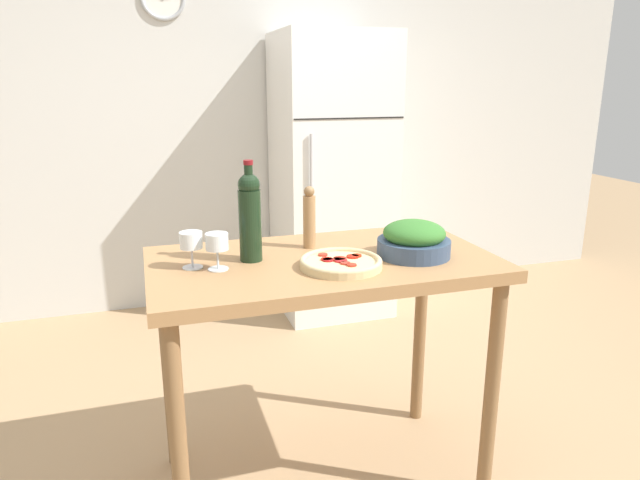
{
  "coord_description": "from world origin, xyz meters",
  "views": [
    {
      "loc": [
        -0.61,
        -1.91,
        1.59
      ],
      "look_at": [
        0.0,
        0.04,
        1.01
      ],
      "focal_mm": 32.0,
      "sensor_mm": 36.0,
      "label": 1
    }
  ],
  "objects_px": {
    "wine_glass_far": "(191,242)",
    "homemade_pizza": "(341,263)",
    "wine_bottle": "(250,215)",
    "refrigerator": "(331,177)",
    "pepper_mill": "(309,218)",
    "wine_glass_near": "(217,244)",
    "salad_bowl": "(414,240)"
  },
  "relations": [
    {
      "from": "wine_bottle",
      "to": "wine_glass_near",
      "type": "relative_size",
      "value": 2.82
    },
    {
      "from": "refrigerator",
      "to": "pepper_mill",
      "type": "relative_size",
      "value": 7.77
    },
    {
      "from": "wine_glass_far",
      "to": "pepper_mill",
      "type": "bearing_deg",
      "value": 14.75
    },
    {
      "from": "refrigerator",
      "to": "homemade_pizza",
      "type": "relative_size",
      "value": 6.53
    },
    {
      "from": "wine_bottle",
      "to": "homemade_pizza",
      "type": "relative_size",
      "value": 1.26
    },
    {
      "from": "wine_glass_far",
      "to": "homemade_pizza",
      "type": "height_order",
      "value": "wine_glass_far"
    },
    {
      "from": "wine_glass_far",
      "to": "homemade_pizza",
      "type": "distance_m",
      "value": 0.53
    },
    {
      "from": "pepper_mill",
      "to": "homemade_pizza",
      "type": "height_order",
      "value": "pepper_mill"
    },
    {
      "from": "pepper_mill",
      "to": "salad_bowl",
      "type": "relative_size",
      "value": 0.9
    },
    {
      "from": "refrigerator",
      "to": "wine_glass_near",
      "type": "relative_size",
      "value": 14.61
    },
    {
      "from": "wine_glass_near",
      "to": "refrigerator",
      "type": "bearing_deg",
      "value": 60.4
    },
    {
      "from": "salad_bowl",
      "to": "pepper_mill",
      "type": "bearing_deg",
      "value": 146.46
    },
    {
      "from": "pepper_mill",
      "to": "wine_bottle",
      "type": "bearing_deg",
      "value": -159.02
    },
    {
      "from": "refrigerator",
      "to": "wine_glass_far",
      "type": "height_order",
      "value": "refrigerator"
    },
    {
      "from": "salad_bowl",
      "to": "homemade_pizza",
      "type": "bearing_deg",
      "value": -171.11
    },
    {
      "from": "wine_glass_near",
      "to": "wine_bottle",
      "type": "bearing_deg",
      "value": 28.55
    },
    {
      "from": "wine_bottle",
      "to": "wine_glass_far",
      "type": "height_order",
      "value": "wine_bottle"
    },
    {
      "from": "wine_glass_near",
      "to": "salad_bowl",
      "type": "relative_size",
      "value": 0.48
    },
    {
      "from": "wine_bottle",
      "to": "pepper_mill",
      "type": "distance_m",
      "value": 0.27
    },
    {
      "from": "refrigerator",
      "to": "wine_glass_far",
      "type": "relative_size",
      "value": 14.61
    },
    {
      "from": "wine_bottle",
      "to": "wine_glass_near",
      "type": "xyz_separation_m",
      "value": [
        -0.13,
        -0.07,
        -0.08
      ]
    },
    {
      "from": "refrigerator",
      "to": "wine_glass_far",
      "type": "bearing_deg",
      "value": -122.21
    },
    {
      "from": "wine_glass_near",
      "to": "salad_bowl",
      "type": "bearing_deg",
      "value": -4.64
    },
    {
      "from": "wine_bottle",
      "to": "salad_bowl",
      "type": "xyz_separation_m",
      "value": [
        0.59,
        -0.13,
        -0.11
      ]
    },
    {
      "from": "wine_glass_near",
      "to": "wine_glass_far",
      "type": "height_order",
      "value": "same"
    },
    {
      "from": "refrigerator",
      "to": "wine_bottle",
      "type": "relative_size",
      "value": 5.18
    },
    {
      "from": "refrigerator",
      "to": "wine_glass_far",
      "type": "distance_m",
      "value": 2.07
    },
    {
      "from": "wine_glass_far",
      "to": "refrigerator",
      "type": "bearing_deg",
      "value": 57.79
    },
    {
      "from": "homemade_pizza",
      "to": "pepper_mill",
      "type": "bearing_deg",
      "value": 97.23
    },
    {
      "from": "wine_glass_far",
      "to": "pepper_mill",
      "type": "height_order",
      "value": "pepper_mill"
    },
    {
      "from": "wine_glass_near",
      "to": "homemade_pizza",
      "type": "distance_m",
      "value": 0.43
    },
    {
      "from": "wine_glass_far",
      "to": "homemade_pizza",
      "type": "relative_size",
      "value": 0.45
    }
  ]
}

